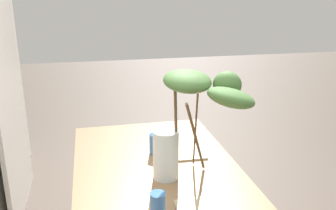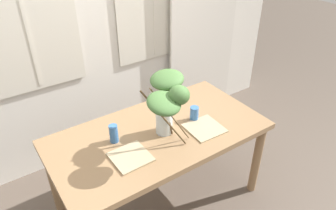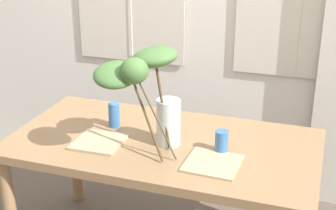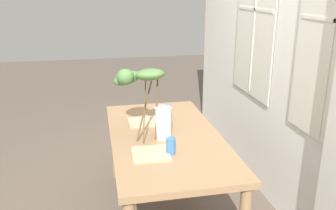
{
  "view_description": "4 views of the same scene",
  "coord_description": "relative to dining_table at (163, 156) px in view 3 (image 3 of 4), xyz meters",
  "views": [
    {
      "loc": [
        -1.5,
        0.31,
        1.6
      ],
      "look_at": [
        0.03,
        -0.03,
        1.09
      ],
      "focal_mm": 38.93,
      "sensor_mm": 36.0,
      "label": 1
    },
    {
      "loc": [
        -0.99,
        -1.58,
        2.15
      ],
      "look_at": [
        0.09,
        0.01,
        0.92
      ],
      "focal_mm": 34.02,
      "sensor_mm": 36.0,
      "label": 2
    },
    {
      "loc": [
        0.76,
        -2.17,
        1.86
      ],
      "look_at": [
        0.02,
        0.01,
        0.92
      ],
      "focal_mm": 52.58,
      "sensor_mm": 36.0,
      "label": 3
    },
    {
      "loc": [
        2.49,
        -0.49,
        1.81
      ],
      "look_at": [
        0.02,
        0.02,
        0.98
      ],
      "focal_mm": 38.38,
      "sensor_mm": 36.0,
      "label": 4
    }
  ],
  "objects": [
    {
      "name": "drinking_glass_blue_left",
      "position": [
        -0.32,
        0.08,
        0.16
      ],
      "size": [
        0.06,
        0.06,
        0.13
      ],
      "primitive_type": "cylinder",
      "color": "#386BAD",
      "rests_on": "dining_table"
    },
    {
      "name": "drinking_glass_blue_right",
      "position": [
        0.31,
        -0.02,
        0.15
      ],
      "size": [
        0.07,
        0.07,
        0.11
      ],
      "primitive_type": "cylinder",
      "color": "#386BAD",
      "rests_on": "dining_table"
    },
    {
      "name": "vase_with_branches",
      "position": [
        -0.02,
        -0.15,
        0.43
      ],
      "size": [
        0.42,
        0.46,
        0.55
      ],
      "color": "silver",
      "rests_on": "dining_table"
    },
    {
      "name": "dining_table",
      "position": [
        0.0,
        0.0,
        0.0
      ],
      "size": [
        1.59,
        0.83,
        0.72
      ],
      "color": "#93704C",
      "rests_on": "ground"
    },
    {
      "name": "plate_square_right",
      "position": [
        0.3,
        -0.16,
        0.09
      ],
      "size": [
        0.26,
        0.26,
        0.01
      ],
      "primitive_type": "cube",
      "rotation": [
        0.0,
        0.0,
        -0.04
      ],
      "color": "tan",
      "rests_on": "dining_table"
    },
    {
      "name": "plate_square_left",
      "position": [
        -0.3,
        -0.13,
        0.1
      ],
      "size": [
        0.25,
        0.25,
        0.01
      ],
      "primitive_type": "cube",
      "rotation": [
        0.0,
        0.0,
        0.02
      ],
      "color": "tan",
      "rests_on": "dining_table"
    }
  ]
}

